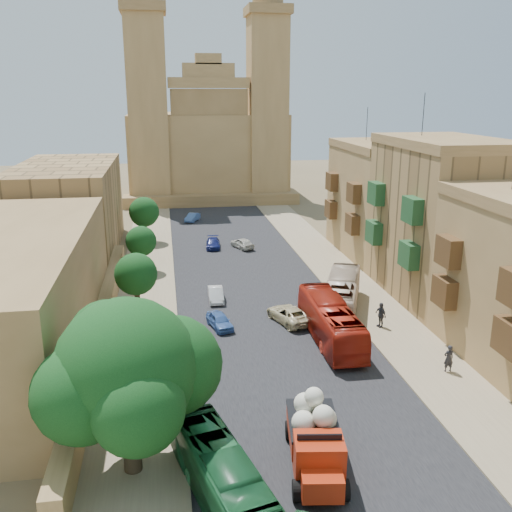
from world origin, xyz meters
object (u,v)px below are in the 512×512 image
object	(u,v)px
car_white_a	(216,294)
car_cream	(289,314)
bus_green_north	(223,478)
car_blue_a	(220,321)
ficus_tree	(129,373)
bus_cream_east	(342,295)
olive_pickup	(319,313)
bus_red_east	(330,321)
street_tree_d	(144,212)
pedestrian_a	(449,358)
car_white_b	(242,243)
car_dkblue	(213,243)
pedestrian_c	(381,315)
red_truck	(315,437)
street_tree_c	(141,241)
street_tree_a	(128,335)
street_tree_b	(136,274)
church	(207,141)
car_blue_b	(192,217)

from	to	relation	value
car_white_a	car_cream	distance (m)	7.76
bus_green_north	car_blue_a	size ratio (longest dim) A/B	2.73
ficus_tree	bus_green_north	world-z (taller)	ficus_tree
car_white_a	bus_cream_east	bearing A→B (deg)	-21.80
olive_pickup	bus_red_east	bearing A→B (deg)	-90.00
street_tree_d	pedestrian_a	xyz separation A→B (m)	(20.15, -37.03, -2.76)
car_white_a	car_white_b	distance (m)	17.42
bus_cream_east	car_dkblue	world-z (taller)	bus_cream_east
bus_red_east	car_cream	bearing A→B (deg)	-59.29
street_tree_d	pedestrian_c	xyz separation A→B (m)	(18.52, -29.34, -2.70)
red_truck	street_tree_c	bearing A→B (deg)	105.40
street_tree_c	car_blue_a	size ratio (longest dim) A/B	1.38
car_blue_a	car_white_a	world-z (taller)	car_blue_a
street_tree_a	olive_pickup	world-z (taller)	street_tree_a
car_blue_a	red_truck	bearing A→B (deg)	-94.97
street_tree_b	street_tree_d	xyz separation A→B (m)	(-0.00, 24.00, 0.18)
olive_pickup	car_cream	size ratio (longest dim) A/B	0.93
street_tree_c	car_blue_a	distance (m)	16.97
car_white_a	car_white_b	size ratio (longest dim) A/B	0.96
pedestrian_c	street_tree_d	bearing A→B (deg)	-164.92
street_tree_c	street_tree_d	xyz separation A→B (m)	(-0.00, 12.00, 0.54)
car_cream	car_dkblue	distance (m)	23.55
car_white_b	pedestrian_a	world-z (taller)	pedestrian_a
olive_pickup	church	bearing A→B (deg)	93.90
car_dkblue	ficus_tree	bearing A→B (deg)	-95.16
car_cream	bus_green_north	bearing A→B (deg)	51.12
street_tree_c	pedestrian_a	distance (m)	32.21
ficus_tree	street_tree_b	bearing A→B (deg)	91.65
church	ficus_tree	xyz separation A→B (m)	(-9.42, -74.61, -4.42)
bus_cream_east	pedestrian_a	distance (m)	11.83
street_tree_c	pedestrian_c	distance (m)	25.46
ficus_tree	bus_cream_east	world-z (taller)	ficus_tree
street_tree_b	car_blue_b	world-z (taller)	street_tree_b
street_tree_c	car_white_a	bearing A→B (deg)	-55.63
street_tree_d	pedestrian_a	distance (m)	42.25
street_tree_b	car_blue_a	xyz separation A→B (m)	(6.28, -3.56, -2.92)
street_tree_d	pedestrian_a	bearing A→B (deg)	-61.45
ficus_tree	car_blue_b	distance (m)	55.19
car_white_a	pedestrian_a	world-z (taller)	pedestrian_a
street_tree_c	car_dkblue	size ratio (longest dim) A/B	1.22
street_tree_c	car_cream	distance (m)	19.45
church	car_blue_b	world-z (taller)	church
bus_cream_east	car_white_a	xyz separation A→B (m)	(-9.96, 4.24, -0.89)
bus_cream_east	car_cream	distance (m)	4.99
street_tree_d	car_blue_b	world-z (taller)	street_tree_d
street_tree_a	olive_pickup	size ratio (longest dim) A/B	1.23
church	pedestrian_c	size ratio (longest dim) A/B	18.39
car_blue_a	car_blue_b	xyz separation A→B (m)	(-0.06, 38.28, -0.01)
bus_cream_east	car_cream	bearing A→B (deg)	38.94
red_truck	bus_red_east	world-z (taller)	red_truck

